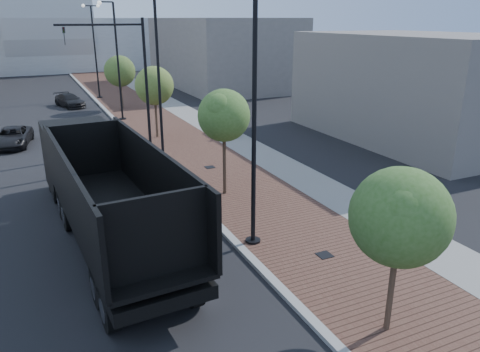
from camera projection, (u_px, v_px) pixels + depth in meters
name	position (u px, v px, depth m)	size (l,w,h in m)	color
sidewalk	(141.00, 105.00, 43.87)	(7.00, 140.00, 0.12)	#4C2D23
concrete_strip	(168.00, 103.00, 44.94)	(2.40, 140.00, 0.13)	slate
curb	(103.00, 108.00, 42.47)	(0.30, 140.00, 0.14)	gray
dump_truck	(94.00, 182.00, 18.60)	(3.67, 14.15, 3.92)	black
white_sedan	(134.00, 194.00, 19.95)	(1.51, 4.34, 1.43)	silver
dark_car_mid	(13.00, 137.00, 29.92)	(2.01, 4.36, 1.21)	black
dark_car_far	(70.00, 100.00, 43.23)	(1.69, 4.16, 1.21)	black
pedestrian	(236.00, 124.00, 31.70)	(0.74, 0.48, 2.02)	black
streetlight_1	(251.00, 130.00, 15.55)	(1.44, 0.56, 9.21)	black
streetlight_2	(159.00, 77.00, 25.73)	(1.72, 0.56, 9.28)	black
streetlight_3	(117.00, 67.00, 36.13)	(1.44, 0.56, 9.21)	black
streetlight_4	(95.00, 51.00, 46.30)	(1.72, 0.56, 9.28)	black
traffic_mast	(131.00, 70.00, 27.89)	(5.09, 0.20, 8.00)	black
tree_0	(401.00, 217.00, 11.21)	(2.53, 2.50, 4.61)	#382619
tree_1	(225.00, 116.00, 20.49)	(2.41, 2.36, 5.02)	#382619
tree_2	(155.00, 86.00, 30.83)	(2.61, 2.60, 4.96)	#382619
tree_3	(120.00, 71.00, 41.19)	(2.78, 2.78, 4.84)	#382619
convention_center	(45.00, 30.00, 78.32)	(50.00, 30.00, 50.00)	#9FA5A9
commercial_block_ne	(220.00, 52.00, 56.13)	(12.00, 22.00, 8.00)	slate
commercial_block_e	(416.00, 87.00, 31.37)	(10.00, 16.00, 7.00)	slate
utility_cover_1	(325.00, 255.00, 15.97)	(0.50, 0.50, 0.02)	black
utility_cover_2	(210.00, 167.00, 25.40)	(0.50, 0.50, 0.02)	black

